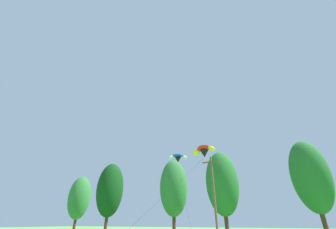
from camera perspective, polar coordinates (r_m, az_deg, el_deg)
The scene contains 8 objects.
treeline_tree_a at distance 60.20m, azimuth -22.81°, elevation -19.96°, with size 5.22×5.22×12.68m.
treeline_tree_b at distance 49.72m, azimuth -15.40°, elevation -18.95°, with size 5.58×5.58×13.99m.
treeline_tree_c at distance 46.12m, azimuth 1.54°, elevation -19.07°, with size 5.65×5.65×14.25m.
treeline_tree_d at distance 39.65m, azimuth 14.40°, elevation -17.43°, with size 5.50×5.50×13.71m.
treeline_tree_e at distance 43.11m, azimuth 34.04°, elevation -13.50°, with size 5.83×5.83×14.93m.
utility_pole at distance 26.76m, azimuth 12.35°, elevation -20.46°, with size 2.20×0.26×9.46m.
parafoil_kite_high_red_yellow at distance 29.84m, azimuth 9.66°, elevation -9.64°, with size 6.45×10.85×10.17m.
parafoil_kite_mid_blue_white at distance 38.94m, azimuth 2.69°, elevation -11.56°, with size 10.00×18.17×12.18m.
Camera 1 is at (8.15, 2.65, 2.12)m, focal length 22.57 mm.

